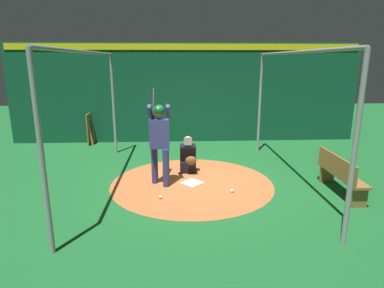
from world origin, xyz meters
TOP-DOWN VIEW (x-y plane):
  - ground_plane at (0.00, 0.00)m, footprint 27.97×27.97m
  - dirt_circle at (0.00, 0.00)m, footprint 3.78×3.78m
  - home_plate at (0.00, 0.00)m, footprint 0.59×0.59m
  - batter at (0.03, -0.73)m, footprint 0.68×0.49m
  - catcher at (-0.81, -0.06)m, footprint 0.58×0.40m
  - back_wall at (-4.19, 0.00)m, footprint 0.22×11.97m
  - cage_frame at (0.00, 0.00)m, footprint 5.56×4.54m
  - bat_rack at (-3.95, -3.28)m, footprint 0.70×0.17m
  - bench at (0.76, 3.13)m, footprint 1.62×0.36m
  - baseball_0 at (0.60, 0.84)m, footprint 0.07×0.07m
  - baseball_1 at (0.86, -0.70)m, footprint 0.07×0.07m

SIDE VIEW (x-z plane):
  - ground_plane at x=0.00m, z-range 0.00..0.00m
  - dirt_circle at x=0.00m, z-range 0.00..0.01m
  - home_plate at x=0.00m, z-range 0.01..0.02m
  - baseball_0 at x=0.60m, z-range 0.01..0.08m
  - baseball_1 at x=0.86m, z-range 0.01..0.08m
  - catcher at x=-0.81m, z-range -0.10..0.84m
  - bench at x=0.76m, z-range 0.02..0.87m
  - bat_rack at x=-3.95m, z-range -0.04..1.01m
  - batter at x=0.03m, z-range 0.05..2.23m
  - back_wall at x=-4.19m, z-range 0.01..3.39m
  - cage_frame at x=0.00m, z-range 0.60..3.59m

